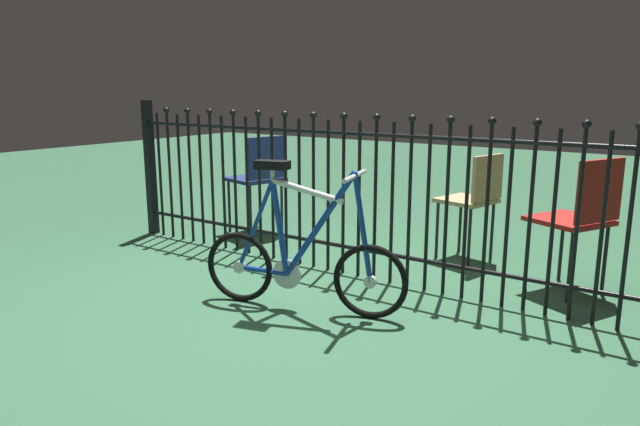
% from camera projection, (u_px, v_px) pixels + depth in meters
% --- Properties ---
extents(ground_plane, '(20.00, 20.00, 0.00)m').
position_uv_depth(ground_plane, '(297.00, 309.00, 3.47)').
color(ground_plane, '#315E40').
extents(iron_fence, '(4.45, 0.07, 1.19)m').
position_uv_depth(iron_fence, '(356.00, 192.00, 3.98)').
color(iron_fence, black).
rests_on(iron_fence, ground).
extents(bicycle, '(1.23, 0.46, 0.88)m').
position_uv_depth(bicycle, '(302.00, 258.00, 3.41)').
color(bicycle, black).
rests_on(bicycle, ground).
extents(chair_red, '(0.55, 0.55, 0.88)m').
position_uv_depth(chair_red, '(581.00, 212.00, 3.61)').
color(chair_red, black).
rests_on(chair_red, ground).
extents(chair_navy, '(0.52, 0.52, 0.88)m').
position_uv_depth(chair_navy, '(260.00, 173.00, 5.14)').
color(chair_navy, black).
rests_on(chair_navy, ground).
extents(chair_tan, '(0.45, 0.45, 0.82)m').
position_uv_depth(chair_tan, '(475.00, 195.00, 4.35)').
color(chair_tan, black).
rests_on(chair_tan, ground).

